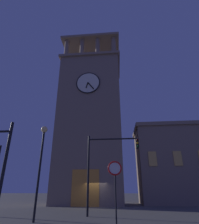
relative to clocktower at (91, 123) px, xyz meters
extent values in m
plane|color=#56544F|center=(-1.23, 3.40, -11.07)|extent=(200.00, 200.00, 0.00)
cube|color=gray|center=(0.00, -0.02, -0.65)|extent=(8.85, 6.56, 20.85)
cube|color=gray|center=(0.00, -0.02, 9.98)|extent=(9.45, 7.16, 0.40)
cylinder|color=gray|center=(-3.83, 2.66, 11.84)|extent=(0.70, 0.70, 3.32)
cylinder|color=gray|center=(-1.28, 2.66, 11.84)|extent=(0.70, 0.70, 3.32)
cylinder|color=gray|center=(1.28, 2.66, 11.84)|extent=(0.70, 0.70, 3.32)
cylinder|color=gray|center=(3.83, 2.66, 11.84)|extent=(0.70, 0.70, 3.32)
cylinder|color=gray|center=(-3.83, -2.69, 11.84)|extent=(0.70, 0.70, 3.32)
cylinder|color=gray|center=(-1.28, -2.69, 11.84)|extent=(0.70, 0.70, 3.32)
cylinder|color=gray|center=(1.28, -2.69, 11.84)|extent=(0.70, 0.70, 3.32)
cylinder|color=gray|center=(3.83, -2.69, 11.84)|extent=(0.70, 0.70, 3.32)
cube|color=gray|center=(0.00, -0.02, 13.70)|extent=(9.45, 7.16, 0.40)
cylinder|color=black|center=(0.00, -0.02, 14.92)|extent=(0.12, 0.12, 2.04)
cylinder|color=silver|center=(0.00, 3.32, 4.88)|extent=(3.29, 0.12, 3.29)
torus|color=black|center=(0.00, 3.34, 4.88)|extent=(3.45, 0.16, 3.45)
cube|color=black|center=(0.13, 3.42, 4.45)|extent=(0.38, 0.06, 0.90)
cube|color=black|center=(-0.42, 3.42, 4.32)|extent=(0.93, 0.06, 1.19)
cube|color=orange|center=(0.00, 3.21, -9.07)|extent=(3.20, 0.24, 4.00)
cube|color=#E0B259|center=(-11.29, 1.68, -5.70)|extent=(1.00, 0.12, 1.80)
cube|color=#E0B259|center=(-8.22, 1.68, -5.70)|extent=(1.00, 0.12, 1.80)
cylinder|color=black|center=(1.70, 17.26, -8.55)|extent=(0.16, 0.16, 5.05)
cylinder|color=black|center=(-1.54, 11.39, -8.16)|extent=(0.16, 0.16, 5.83)
cylinder|color=black|center=(-3.48, 11.39, -5.55)|extent=(3.87, 0.12, 0.12)
cube|color=black|center=(-5.41, 11.39, -5.97)|extent=(0.22, 0.30, 0.75)
sphere|color=#360505|center=(-5.41, 11.57, -5.70)|extent=(0.16, 0.16, 0.16)
sphere|color=orange|center=(-5.41, 11.57, -5.95)|extent=(0.16, 0.16, 0.16)
sphere|color=#063316|center=(-5.41, 11.57, -6.20)|extent=(0.16, 0.16, 0.16)
cylinder|color=black|center=(1.13, 14.29, -8.40)|extent=(0.14, 0.14, 5.35)
sphere|color=#F9DB8C|center=(1.13, 14.29, -5.50)|extent=(0.44, 0.44, 0.44)
cylinder|color=black|center=(-3.64, 15.31, -9.60)|extent=(0.08, 0.08, 2.94)
cylinder|color=white|center=(-3.64, 15.35, -8.23)|extent=(0.70, 0.04, 0.70)
torus|color=red|center=(-3.64, 15.37, -8.23)|extent=(0.78, 0.08, 0.78)
camera|label=1|loc=(-3.80, 26.19, -9.36)|focal=30.01mm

